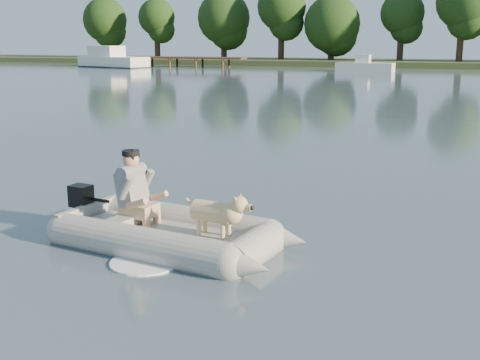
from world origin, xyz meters
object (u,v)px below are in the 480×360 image
at_px(dock, 165,62).
at_px(dinghy, 171,205).
at_px(dog, 214,216).
at_px(cabin_cruiser, 113,57).
at_px(motorboat, 365,60).
at_px(man, 133,186).

xyz_separation_m(dock, dinghy, (25.93, -51.62, 0.09)).
bearing_deg(dog, cabin_cruiser, 131.28).
relative_size(dog, motorboat, 0.18).
relative_size(dock, cabin_cruiser, 2.15).
bearing_deg(man, motorboat, 102.79).
height_order(man, motorboat, motorboat).
xyz_separation_m(dinghy, cabin_cruiser, (-30.23, 48.25, 0.48)).
height_order(dock, motorboat, motorboat).
bearing_deg(dog, dock, 125.91).
height_order(dog, cabin_cruiser, cabin_cruiser).
bearing_deg(dinghy, man, 175.76).
xyz_separation_m(dinghy, man, (-0.71, 0.16, 0.19)).
bearing_deg(dock, man, -63.89).
bearing_deg(cabin_cruiser, man, -41.86).
height_order(dock, cabin_cruiser, cabin_cruiser).
bearing_deg(cabin_cruiser, dinghy, -41.34).
bearing_deg(man, dinghy, -4.24).
bearing_deg(dock, motorboat, -8.53).
bearing_deg(motorboat, cabin_cruiser, -175.63).
bearing_deg(dog, motorboat, 104.39).
relative_size(dinghy, man, 4.29).
bearing_deg(dog, dinghy, -175.43).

